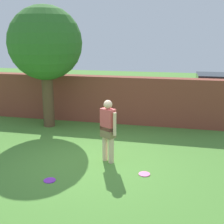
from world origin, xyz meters
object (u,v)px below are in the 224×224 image
at_px(tree, 45,44).
at_px(car, 222,96).
at_px(person, 108,128).
at_px(frisbee_purple, 50,180).
at_px(frisbee_pink, 144,174).

relative_size(tree, car, 0.98).
height_order(person, frisbee_purple, person).
bearing_deg(person, frisbee_purple, 83.52).
bearing_deg(person, frisbee_pink, -177.58).
bearing_deg(car, frisbee_purple, 55.16).
xyz_separation_m(car, frisbee_purple, (-4.32, -6.48, -0.85)).
bearing_deg(person, car, -91.99).
bearing_deg(frisbee_purple, frisbee_pink, 21.51).
height_order(car, frisbee_pink, car).
xyz_separation_m(person, car, (3.30, 5.14, -0.04)).
bearing_deg(frisbee_pink, car, 67.98).
xyz_separation_m(person, frisbee_purple, (-1.02, -1.34, -0.89)).
distance_m(tree, frisbee_pink, 5.70).
bearing_deg(tree, person, -42.45).
height_order(tree, person, tree).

